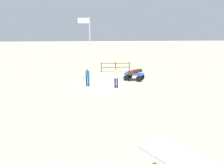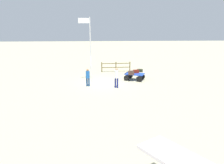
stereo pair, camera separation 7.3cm
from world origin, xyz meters
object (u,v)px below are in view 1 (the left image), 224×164
(suitcase_navy, at_px, (136,71))
(suitcase_maroon, at_px, (139,70))
(suitcase_dark, at_px, (131,73))
(worker_lead, at_px, (116,76))
(flagpole, at_px, (89,45))
(luggage_cart, at_px, (134,75))
(worker_trailing, at_px, (87,76))

(suitcase_navy, bearing_deg, suitcase_maroon, -132.99)
(suitcase_dark, relative_size, suitcase_navy, 0.96)
(suitcase_dark, distance_m, worker_lead, 2.68)
(flagpole, bearing_deg, suitcase_dark, 178.39)
(luggage_cart, bearing_deg, worker_lead, 53.58)
(luggage_cart, xyz_separation_m, flagpole, (4.33, 0.46, 3.02))
(luggage_cart, xyz_separation_m, suitcase_navy, (-0.18, -0.17, 0.36))
(suitcase_maroon, relative_size, flagpole, 0.10)
(suitcase_maroon, distance_m, worker_lead, 4.37)
(suitcase_dark, bearing_deg, suitcase_maroon, -130.40)
(worker_lead, height_order, worker_trailing, worker_lead)
(worker_lead, distance_m, flagpole, 4.08)
(suitcase_maroon, distance_m, flagpole, 5.80)
(worker_trailing, bearing_deg, suitcase_navy, -154.76)
(worker_lead, bearing_deg, worker_trailing, -15.84)
(suitcase_maroon, relative_size, worker_trailing, 0.40)
(worker_lead, height_order, flagpole, flagpole)
(suitcase_maroon, xyz_separation_m, worker_lead, (2.69, 3.44, 0.20))
(suitcase_navy, xyz_separation_m, flagpole, (4.51, 0.64, 2.65))
(flagpole, bearing_deg, suitcase_maroon, -166.80)
(luggage_cart, height_order, suitcase_navy, suitcase_navy)
(luggage_cart, distance_m, suitcase_navy, 0.44)
(suitcase_dark, bearing_deg, suitcase_navy, -128.41)
(flagpole, bearing_deg, worker_lead, 135.80)
(suitcase_navy, distance_m, flagpole, 5.27)
(suitcase_navy, relative_size, worker_lead, 0.33)
(luggage_cart, distance_m, flagpole, 5.30)
(luggage_cart, height_order, flagpole, flagpole)
(worker_trailing, height_order, flagpole, flagpole)
(suitcase_dark, distance_m, worker_trailing, 4.32)
(suitcase_dark, distance_m, flagpole, 4.72)
(suitcase_maroon, bearing_deg, suitcase_dark, 49.60)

